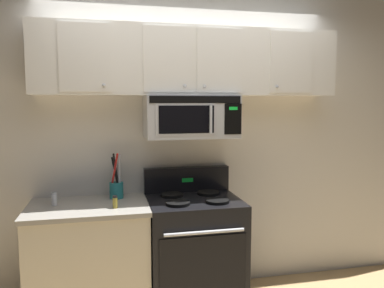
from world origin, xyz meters
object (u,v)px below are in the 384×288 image
at_px(spice_jar, 115,202).
at_px(over_range_microwave, 191,117).
at_px(salt_shaker, 54,199).
at_px(utensil_crock_teal, 117,186).
at_px(stove_range, 194,250).

bearing_deg(spice_jar, over_range_microwave, 21.04).
bearing_deg(salt_shaker, utensil_crock_teal, 15.36).
xyz_separation_m(utensil_crock_teal, salt_shaker, (-0.48, -0.13, -0.05)).
height_order(utensil_crock_teal, spice_jar, utensil_crock_teal).
bearing_deg(salt_shaker, over_range_microwave, 3.60).
distance_m(stove_range, spice_jar, 0.81).
bearing_deg(salt_shaker, spice_jar, -21.05).
distance_m(stove_range, utensil_crock_teal, 0.83).
relative_size(over_range_microwave, spice_jar, 7.98).
xyz_separation_m(over_range_microwave, utensil_crock_teal, (-0.62, 0.06, -0.58)).
distance_m(utensil_crock_teal, salt_shaker, 0.50).
bearing_deg(salt_shaker, stove_range, -2.48).
distance_m(utensil_crock_teal, spice_jar, 0.31).
relative_size(salt_shaker, spice_jar, 1.09).
relative_size(utensil_crock_teal, spice_jar, 4.01).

